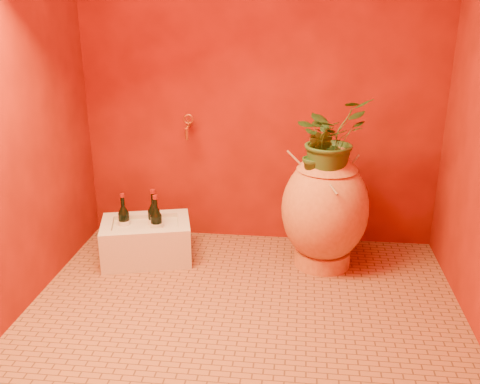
# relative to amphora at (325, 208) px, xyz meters

# --- Properties ---
(floor) EXTENTS (2.50, 2.50, 0.00)m
(floor) POSITION_rel_amphora_xyz_m (-0.46, -0.60, -0.40)
(floor) COLOR brown
(floor) RESTS_ON ground
(wall_back) EXTENTS (2.50, 0.02, 2.50)m
(wall_back) POSITION_rel_amphora_xyz_m (-0.46, 0.40, 0.85)
(wall_back) COLOR #5F0F05
(wall_back) RESTS_ON ground
(wall_left) EXTENTS (0.02, 2.00, 2.50)m
(wall_left) POSITION_rel_amphora_xyz_m (-1.71, -0.60, 0.85)
(wall_left) COLOR #5F0F05
(wall_left) RESTS_ON ground
(amphora) EXTENTS (0.72, 0.72, 0.81)m
(amphora) POSITION_rel_amphora_xyz_m (0.00, 0.00, 0.00)
(amphora) COLOR #C57837
(amphora) RESTS_ON floor
(stone_basin) EXTENTS (0.67, 0.54, 0.28)m
(stone_basin) POSITION_rel_amphora_xyz_m (-1.19, -0.06, -0.27)
(stone_basin) COLOR beige
(stone_basin) RESTS_ON floor
(wine_bottle_a) EXTENTS (0.08, 0.08, 0.35)m
(wine_bottle_a) POSITION_rel_amphora_xyz_m (-1.14, -0.04, -0.13)
(wine_bottle_a) COLOR black
(wine_bottle_a) RESTS_ON stone_basin
(wine_bottle_b) EXTENTS (0.08, 0.08, 0.32)m
(wine_bottle_b) POSITION_rel_amphora_xyz_m (-1.11, -0.08, -0.14)
(wine_bottle_b) COLOR black
(wine_bottle_b) RESTS_ON stone_basin
(wine_bottle_c) EXTENTS (0.08, 0.08, 0.32)m
(wine_bottle_c) POSITION_rel_amphora_xyz_m (-1.34, -0.06, -0.14)
(wine_bottle_c) COLOR black
(wine_bottle_c) RESTS_ON stone_basin
(wall_tap) EXTENTS (0.07, 0.15, 0.17)m
(wall_tap) POSITION_rel_amphora_xyz_m (-0.96, 0.31, 0.46)
(wall_tap) COLOR #AE6F28
(wall_tap) RESTS_ON wall_back
(plant_main) EXTENTS (0.60, 0.59, 0.50)m
(plant_main) POSITION_rel_amphora_xyz_m (0.01, -0.02, 0.48)
(plant_main) COLOR #294C1B
(plant_main) RESTS_ON amphora
(plant_side) EXTENTS (0.22, 0.20, 0.33)m
(plant_side) POSITION_rel_amphora_xyz_m (-0.07, -0.08, 0.38)
(plant_side) COLOR #294C1B
(plant_side) RESTS_ON amphora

